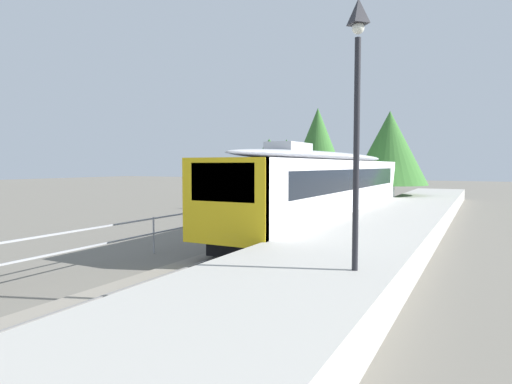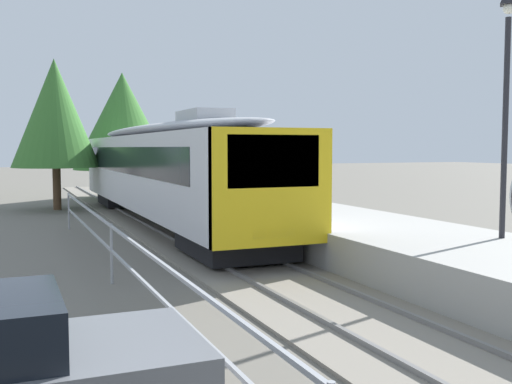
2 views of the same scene
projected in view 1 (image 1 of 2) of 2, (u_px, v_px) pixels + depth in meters
The scene contains 9 objects.
ground_plane at pixel (179, 249), 15.62m from camera, with size 160.00×160.00×0.00m, color #6B665B.
track_rails at pixel (252, 256), 14.23m from camera, with size 3.20×60.00×0.14m.
commuter_train at pixel (328, 183), 20.92m from camera, with size 2.82×19.35×3.74m.
station_platform at pixel (350, 253), 12.70m from camera, with size 3.90×60.00×0.90m, color #A8A59E.
platform_lamp_mid_platform at pixel (357, 83), 8.51m from camera, with size 0.34×0.34×5.35m.
tree_behind_carpark at pixel (269, 158), 42.58m from camera, with size 5.50×5.50×5.60m.
tree_behind_station_far at pixel (286, 158), 41.35m from camera, with size 3.75×3.75×5.49m.
tree_distant_left at pixel (318, 145), 28.70m from camera, with size 3.88×3.88×6.80m.
tree_distant_centre at pixel (389, 148), 30.81m from camera, with size 5.34×5.34×6.86m.
Camera 1 is at (6.64, 9.59, 3.01)m, focal length 30.49 mm.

